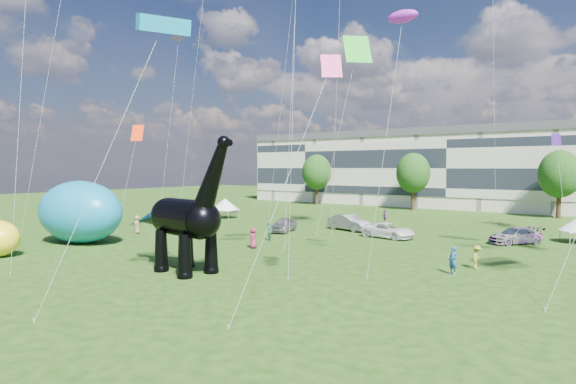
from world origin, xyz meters
The scene contains 13 objects.
ground centered at (0.00, 0.00, 0.00)m, with size 220.00×220.00×0.00m, color #16330C.
terrace_row centered at (-8.00, 62.00, 6.00)m, with size 78.00×11.00×12.00m, color beige.
tree_far_left centered at (-30.00, 53.00, 6.29)m, with size 5.20×5.20×9.44m.
tree_mid_left centered at (-12.00, 53.00, 6.29)m, with size 5.20×5.20×9.44m.
tree_mid_right centered at (8.00, 53.00, 6.29)m, with size 5.20×5.20×9.44m.
dinosaur_sculpture centered at (-6.44, 2.12, 3.34)m, with size 10.86×3.39×8.84m.
car_silver centered at (-12.62, 20.90, 0.75)m, with size 1.78×4.42×1.51m, color #A2A2A7.
car_grey centered at (-7.79, 25.96, 0.83)m, with size 1.75×5.03×1.66m, color slate.
car_white centered at (-2.10, 23.45, 0.71)m, with size 2.35×5.10×1.42m, color white.
car_dark centered at (8.25, 26.98, 0.71)m, with size 1.99×4.90×1.42m, color #595960.
gazebo_left centered at (-26.96, 26.83, 1.81)m, with size 4.39×4.39×2.58m.
inflatable_teal centered at (-22.53, 4.32, 2.76)m, with size 8.82×5.51×5.51m, color #0D7CA7.
visitors centered at (-4.48, 18.83, 0.86)m, with size 57.77×25.54×1.88m.
Camera 1 is at (17.60, -18.25, 6.73)m, focal length 30.00 mm.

